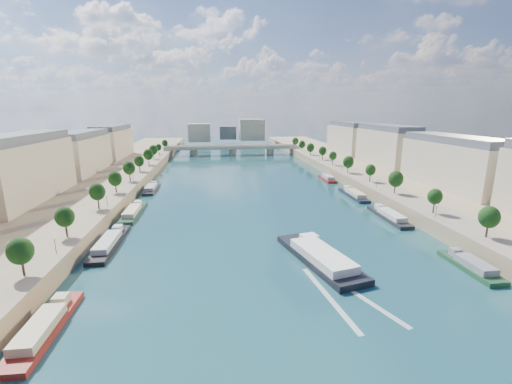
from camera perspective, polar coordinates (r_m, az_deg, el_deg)
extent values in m
plane|color=#0C3037|center=(154.47, -1.06, -0.48)|extent=(700.00, 700.00, 0.00)
cube|color=#9E8460|center=(163.30, -27.08, -0.33)|extent=(44.00, 520.00, 5.00)
cube|color=#9E8460|center=(176.23, 22.92, 1.04)|extent=(44.00, 520.00, 5.00)
cube|color=gray|center=(158.16, -22.08, 0.71)|extent=(14.00, 520.00, 0.10)
cube|color=gray|center=(168.80, 18.57, 1.78)|extent=(14.00, 520.00, 0.10)
cylinder|color=#382B1E|center=(83.82, -35.26, -10.63)|extent=(0.50, 0.50, 3.82)
ellipsoid|color=black|center=(82.56, -35.60, -8.34)|extent=(4.80, 4.80, 5.52)
cylinder|color=#382B1E|center=(104.00, -29.16, -5.42)|extent=(0.50, 0.50, 3.82)
ellipsoid|color=black|center=(102.99, -29.39, -3.52)|extent=(4.80, 4.80, 5.52)
cylinder|color=#382B1E|center=(125.54, -25.17, -1.90)|extent=(0.50, 0.50, 3.82)
ellipsoid|color=black|center=(124.70, -25.33, -0.31)|extent=(4.80, 4.80, 5.52)
cylinder|color=#382B1E|center=(147.83, -22.37, 0.58)|extent=(0.50, 0.50, 3.82)
ellipsoid|color=black|center=(147.12, -22.49, 1.94)|extent=(4.80, 4.80, 5.52)
cylinder|color=#382B1E|center=(170.59, -20.31, 2.40)|extent=(0.50, 0.50, 3.82)
ellipsoid|color=black|center=(169.97, -20.41, 3.58)|extent=(4.80, 4.80, 5.52)
cylinder|color=#382B1E|center=(193.65, -18.73, 3.79)|extent=(0.50, 0.50, 3.82)
ellipsoid|color=black|center=(193.11, -18.81, 4.84)|extent=(4.80, 4.80, 5.52)
cylinder|color=#382B1E|center=(216.91, -17.49, 4.88)|extent=(0.50, 0.50, 3.82)
ellipsoid|color=black|center=(216.43, -17.56, 5.81)|extent=(4.80, 4.80, 5.52)
cylinder|color=#382B1E|center=(240.32, -16.48, 5.75)|extent=(0.50, 0.50, 3.82)
ellipsoid|color=black|center=(239.88, -16.54, 6.60)|extent=(4.80, 4.80, 5.52)
cylinder|color=#382B1E|center=(263.83, -15.66, 6.47)|extent=(0.50, 0.50, 3.82)
ellipsoid|color=black|center=(263.44, -15.71, 7.25)|extent=(4.80, 4.80, 5.52)
cylinder|color=#382B1E|center=(287.43, -14.96, 7.07)|extent=(0.50, 0.50, 3.82)
ellipsoid|color=black|center=(287.06, -15.01, 7.78)|extent=(4.80, 4.80, 5.52)
cylinder|color=#382B1E|center=(107.31, 34.62, -5.58)|extent=(0.50, 0.50, 3.82)
ellipsoid|color=black|center=(106.33, 34.88, -3.74)|extent=(4.80, 4.80, 5.52)
cylinder|color=#382B1E|center=(125.26, 27.49, -2.19)|extent=(0.50, 0.50, 3.82)
ellipsoid|color=black|center=(124.42, 27.67, -0.59)|extent=(4.80, 4.80, 5.52)
cylinder|color=#382B1E|center=(144.97, 22.24, 0.34)|extent=(0.50, 0.50, 3.82)
ellipsoid|color=black|center=(144.25, 22.37, 1.73)|extent=(4.80, 4.80, 5.52)
cylinder|color=#382B1E|center=(165.82, 18.28, 2.25)|extent=(0.50, 0.50, 3.82)
ellipsoid|color=black|center=(165.19, 18.37, 3.47)|extent=(4.80, 4.80, 5.52)
cylinder|color=#382B1E|center=(187.42, 15.21, 3.72)|extent=(0.50, 0.50, 3.82)
ellipsoid|color=black|center=(186.86, 15.28, 4.81)|extent=(4.80, 4.80, 5.52)
cylinder|color=#382B1E|center=(209.55, 12.78, 4.88)|extent=(0.50, 0.50, 3.82)
ellipsoid|color=black|center=(209.05, 12.83, 5.85)|extent=(4.80, 4.80, 5.52)
cylinder|color=#382B1E|center=(232.04, 10.80, 5.81)|extent=(0.50, 0.50, 3.82)
ellipsoid|color=black|center=(231.59, 10.84, 6.69)|extent=(4.80, 4.80, 5.52)
cylinder|color=#382B1E|center=(254.82, 9.18, 6.56)|extent=(0.50, 0.50, 3.82)
ellipsoid|color=black|center=(254.40, 9.21, 7.37)|extent=(4.80, 4.80, 5.52)
cylinder|color=#382B1E|center=(277.80, 7.82, 7.19)|extent=(0.50, 0.50, 3.82)
ellipsoid|color=black|center=(277.42, 7.84, 7.93)|extent=(4.80, 4.80, 5.52)
cylinder|color=#382B1E|center=(300.93, 6.66, 7.72)|extent=(0.50, 0.50, 3.82)
ellipsoid|color=black|center=(300.58, 6.68, 8.40)|extent=(4.80, 4.80, 5.52)
cylinder|color=black|center=(92.63, -30.46, -7.75)|extent=(0.14, 0.14, 4.00)
sphere|color=#FFE5B2|center=(91.95, -30.62, -6.52)|extent=(0.36, 0.36, 0.36)
cylinder|color=black|center=(128.44, -23.57, -1.37)|extent=(0.14, 0.14, 4.00)
sphere|color=#FFE5B2|center=(127.95, -23.66, -0.46)|extent=(0.36, 0.36, 0.36)
cylinder|color=black|center=(166.18, -19.78, 2.19)|extent=(0.14, 0.14, 4.00)
sphere|color=#FFE5B2|center=(165.80, -19.84, 2.90)|extent=(0.36, 0.36, 0.36)
cylinder|color=black|center=(204.78, -17.39, 4.42)|extent=(0.14, 0.14, 4.00)
sphere|color=#FFE5B2|center=(204.47, -17.43, 5.00)|extent=(0.36, 0.36, 0.36)
cylinder|color=black|center=(243.83, -15.76, 5.93)|extent=(0.14, 0.14, 4.00)
sphere|color=#FFE5B2|center=(243.57, -15.79, 6.42)|extent=(0.36, 0.36, 0.36)
cylinder|color=black|center=(119.90, 27.83, -2.84)|extent=(0.14, 0.14, 4.00)
sphere|color=#FFE5B2|center=(119.37, 27.94, -1.87)|extent=(0.36, 0.36, 0.36)
cylinder|color=black|center=(153.28, 19.47, 1.30)|extent=(0.14, 0.14, 4.00)
sphere|color=#FFE5B2|center=(152.87, 19.53, 2.07)|extent=(0.36, 0.36, 0.36)
cylinder|color=black|center=(189.24, 14.17, 3.91)|extent=(0.14, 0.14, 4.00)
sphere|color=#FFE5B2|center=(188.91, 14.21, 4.53)|extent=(0.36, 0.36, 0.36)
cylinder|color=black|center=(226.56, 10.58, 5.65)|extent=(0.14, 0.14, 4.00)
sphere|color=#FFE5B2|center=(226.28, 10.60, 6.18)|extent=(0.36, 0.36, 0.36)
cylinder|color=black|center=(264.66, 8.00, 6.89)|extent=(0.14, 0.14, 4.00)
sphere|color=#FFE5B2|center=(264.43, 8.01, 7.34)|extent=(0.36, 0.36, 0.36)
cube|color=#BCAC91|center=(151.02, -34.38, 2.59)|extent=(16.00, 52.00, 20.00)
cube|color=#474C54|center=(149.70, -34.98, 6.95)|extent=(14.72, 50.44, 3.20)
cube|color=#BCAC91|center=(203.67, -27.06, 5.77)|extent=(16.00, 52.00, 20.00)
cube|color=#474C54|center=(202.69, -27.42, 9.01)|extent=(14.72, 50.44, 3.20)
cube|color=#BCAC91|center=(258.61, -22.77, 7.59)|extent=(16.00, 52.00, 20.00)
cube|color=#474C54|center=(257.85, -23.01, 10.14)|extent=(14.72, 50.44, 3.20)
cube|color=#BCAC91|center=(167.30, 30.05, 4.01)|extent=(16.00, 52.00, 20.00)
cube|color=#474C54|center=(166.12, 30.53, 7.95)|extent=(14.72, 50.44, 3.20)
cube|color=#BCAC91|center=(216.02, 20.91, 6.74)|extent=(16.00, 52.00, 20.00)
cube|color=#474C54|center=(215.10, 21.17, 9.81)|extent=(14.72, 50.44, 3.20)
cube|color=#BCAC91|center=(268.45, 15.18, 8.36)|extent=(16.00, 52.00, 20.00)
cube|color=#474C54|center=(267.71, 15.34, 10.83)|extent=(14.72, 50.44, 3.20)
cube|color=#BCAC91|center=(360.07, -9.41, 9.74)|extent=(22.00, 18.00, 18.00)
cube|color=#BCAC91|center=(371.81, -0.72, 10.34)|extent=(26.00, 20.00, 22.00)
cube|color=#474C54|center=(385.15, -4.72, 9.82)|extent=(18.00, 16.00, 14.00)
cube|color=#C1B79E|center=(289.08, -3.91, 7.39)|extent=(112.00, 11.00, 2.20)
cube|color=#C1B79E|center=(283.96, -3.86, 7.59)|extent=(112.00, 0.80, 0.90)
cube|color=#C1B79E|center=(293.89, -3.97, 7.79)|extent=(112.00, 0.80, 0.90)
cylinder|color=#C1B79E|center=(289.59, -10.27, 6.48)|extent=(6.40, 6.40, 5.00)
cylinder|color=#C1B79E|center=(289.51, -3.89, 6.67)|extent=(6.40, 6.40, 5.00)
cylinder|color=#C1B79E|center=(292.94, 2.41, 6.77)|extent=(6.40, 6.40, 5.00)
cube|color=#C1B79E|center=(291.43, -14.22, 6.33)|extent=(6.00, 12.00, 5.00)
cube|color=#C1B79E|center=(296.83, 6.25, 6.79)|extent=(6.00, 12.00, 5.00)
cube|color=black|center=(90.54, 10.44, -10.90)|extent=(16.40, 32.81, 2.25)
cube|color=white|center=(87.48, 11.00, -10.29)|extent=(12.15, 21.70, 2.03)
cube|color=white|center=(98.10, 8.85, -7.57)|extent=(5.29, 4.77, 1.80)
cube|color=silver|center=(75.54, 11.96, -16.70)|extent=(4.37, 25.95, 0.04)
cube|color=silver|center=(77.69, 16.61, -16.08)|extent=(10.45, 24.70, 0.04)
cube|color=maroon|center=(74.20, -31.67, -18.97)|extent=(5.00, 22.82, 1.80)
cube|color=#C1B591|center=(71.96, -32.47, -18.56)|extent=(4.10, 12.55, 1.60)
cube|color=#C1B591|center=(78.69, -29.75, -15.30)|extent=(2.50, 2.74, 1.80)
cube|color=black|center=(106.95, -23.11, -8.02)|extent=(5.00, 27.87, 1.80)
cube|color=#AFB6BB|center=(104.36, -23.53, -7.59)|extent=(4.10, 15.33, 1.60)
cube|color=#AFB6BB|center=(113.89, -22.06, -5.64)|extent=(2.50, 3.34, 1.80)
cube|color=#183E29|center=(134.21, -19.70, -3.38)|extent=(5.00, 26.06, 1.80)
cube|color=beige|center=(131.79, -19.95, -2.93)|extent=(4.10, 14.33, 1.60)
cube|color=beige|center=(141.07, -19.09, -1.75)|extent=(2.50, 3.13, 1.80)
cube|color=#28282A|center=(170.17, -17.00, 0.35)|extent=(5.00, 22.12, 1.80)
cube|color=#9A99A2|center=(168.11, -17.14, 0.77)|extent=(4.10, 12.16, 1.60)
cube|color=#9A99A2|center=(176.17, -16.68, 1.41)|extent=(2.50, 2.65, 1.80)
cube|color=#1C4629|center=(99.52, 32.07, -10.69)|extent=(5.00, 18.15, 1.80)
cube|color=gray|center=(97.88, 32.73, -10.10)|extent=(4.10, 9.99, 1.60)
cube|color=gray|center=(102.75, 30.31, -8.64)|extent=(2.50, 2.18, 1.80)
cube|color=black|center=(130.48, 21.22, -3.99)|extent=(5.00, 24.68, 1.80)
cube|color=silver|center=(128.35, 21.69, -3.52)|extent=(4.10, 13.58, 1.60)
cube|color=silver|center=(136.25, 19.84, -2.35)|extent=(2.50, 2.96, 1.80)
cube|color=#171E33|center=(157.83, 15.92, -0.60)|extent=(5.00, 24.71, 1.80)
cube|color=beige|center=(155.66, 16.24, -0.17)|extent=(4.10, 13.59, 1.60)
cube|color=beige|center=(164.07, 14.98, 0.65)|extent=(2.50, 2.97, 1.80)
cube|color=maroon|center=(190.81, 11.78, 2.07)|extent=(5.00, 18.54, 1.80)
cube|color=#AAAFB6|center=(189.10, 11.95, 2.48)|extent=(4.10, 10.20, 1.60)
cube|color=#AAAFB6|center=(195.64, 11.29, 2.91)|extent=(2.50, 2.22, 1.80)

